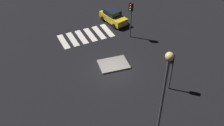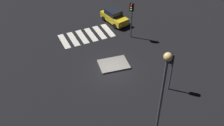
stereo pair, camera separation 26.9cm
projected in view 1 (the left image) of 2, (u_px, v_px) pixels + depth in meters
ground_plane at (112, 71)px, 28.34m from camera, size 80.00×80.00×0.00m
traffic_island at (114, 64)px, 28.99m from camera, size 3.38×2.73×0.18m
car_yellow at (113, 16)px, 35.49m from camera, size 2.49×4.21×1.74m
traffic_light_west at (171, 63)px, 24.36m from camera, size 0.54×0.53×4.13m
traffic_light_south at (131, 12)px, 31.04m from camera, size 0.54×0.54×4.58m
street_lamp at (165, 87)px, 18.14m from camera, size 0.56×0.56×8.59m
crosswalk_near at (86, 36)px, 33.45m from camera, size 6.45×3.20×0.02m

